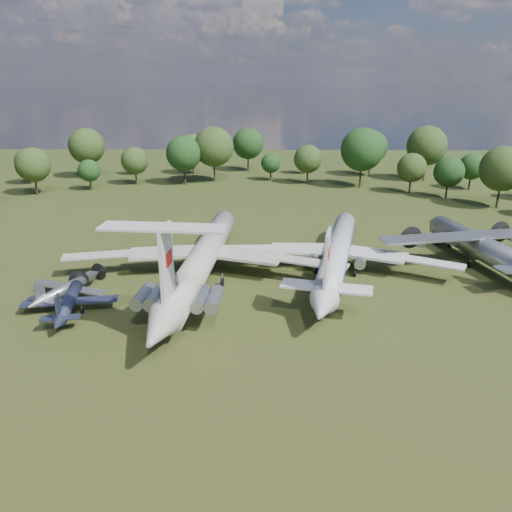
# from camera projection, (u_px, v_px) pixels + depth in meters

# --- Properties ---
(ground) EXTENTS (300.00, 300.00, 0.00)m
(ground) POSITION_uv_depth(u_px,v_px,m) (221.00, 288.00, 73.25)
(ground) COLOR #1E3B13
(ground) RESTS_ON ground
(il62_airliner) EXTENTS (47.90, 59.86, 5.55)m
(il62_airliner) POSITION_uv_depth(u_px,v_px,m) (203.00, 263.00, 75.27)
(il62_airliner) COLOR silver
(il62_airliner) RESTS_ON ground
(tu104_jet) EXTENTS (47.81, 57.38, 5.04)m
(tu104_jet) POSITION_uv_depth(u_px,v_px,m) (337.00, 257.00, 78.35)
(tu104_jet) COLOR #BDBDBD
(tu104_jet) RESTS_ON ground
(an12_transport) EXTENTS (40.77, 43.83, 4.96)m
(an12_transport) POSITION_uv_depth(u_px,v_px,m) (481.00, 250.00, 81.48)
(an12_transport) COLOR #9EA0A5
(an12_transport) RESTS_ON ground
(small_prop_west) EXTENTS (14.85, 18.48, 2.44)m
(small_prop_west) POSITION_uv_depth(u_px,v_px,m) (69.00, 304.00, 64.96)
(small_prop_west) COLOR black
(small_prop_west) RESTS_ON ground
(small_prop_northwest) EXTENTS (15.87, 18.27, 2.25)m
(small_prop_northwest) POSITION_uv_depth(u_px,v_px,m) (68.00, 290.00, 69.53)
(small_prop_northwest) COLOR #94979B
(small_prop_northwest) RESTS_ON ground
(person_on_il62) EXTENTS (0.73, 0.57, 1.77)m
(person_on_il62) POSITION_uv_depth(u_px,v_px,m) (176.00, 279.00, 59.48)
(person_on_il62) COLOR #946D4B
(person_on_il62) RESTS_ON il62_airliner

